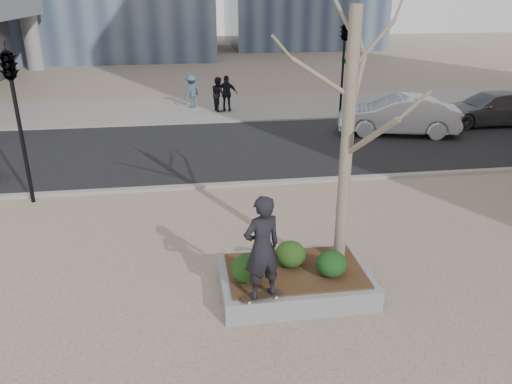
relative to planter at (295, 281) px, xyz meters
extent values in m
plane|color=tan|center=(-1.00, 0.00, -0.23)|extent=(120.00, 120.00, 0.00)
cube|color=black|center=(-1.00, 10.00, -0.21)|extent=(60.00, 8.00, 0.02)
cube|color=gray|center=(-1.00, 17.00, -0.21)|extent=(60.00, 6.00, 0.02)
cube|color=gray|center=(0.00, 0.00, 0.00)|extent=(3.00, 2.00, 0.45)
cube|color=#382314|center=(0.00, 0.00, 0.25)|extent=(2.70, 1.70, 0.04)
ellipsoid|color=#1D3D13|center=(-0.99, -0.29, 0.55)|extent=(0.66, 0.66, 0.56)
ellipsoid|color=#1E4014|center=(-0.07, 0.17, 0.53)|extent=(0.62, 0.62, 0.53)
ellipsoid|color=#133C16|center=(0.65, -0.31, 0.52)|extent=(0.61, 0.61, 0.52)
imported|color=black|center=(-0.82, -0.86, 1.29)|extent=(0.84, 0.69, 1.97)
imported|color=#AAACB2|center=(6.84, 10.95, 0.60)|extent=(5.18, 2.92, 1.62)
imported|color=#575B64|center=(11.61, 11.93, 0.52)|extent=(5.00, 2.11, 1.44)
imported|color=black|center=(-0.27, 16.41, 0.64)|extent=(0.81, 0.94, 1.68)
imported|color=#3B556B|center=(-1.58, 17.37, 0.62)|extent=(1.16, 1.21, 1.65)
imported|color=black|center=(0.14, 16.22, 0.69)|extent=(1.10, 0.63, 1.78)
camera|label=1|loc=(-2.05, -8.49, 5.50)|focal=35.00mm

